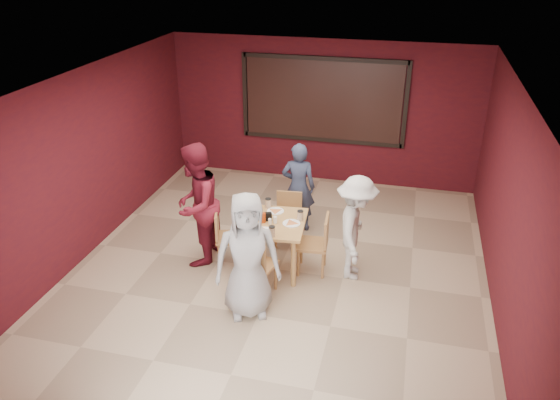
% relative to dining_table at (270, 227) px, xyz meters
% --- Properties ---
extents(floor, '(7.00, 7.00, 0.00)m').
position_rel_dining_table_xyz_m(floor, '(0.14, -0.01, -0.69)').
color(floor, tan).
rests_on(floor, ground).
extents(window_blinds, '(3.00, 0.02, 1.50)m').
position_rel_dining_table_xyz_m(window_blinds, '(0.14, 3.44, 0.96)').
color(window_blinds, black).
extents(dining_table, '(1.09, 1.09, 0.94)m').
position_rel_dining_table_xyz_m(dining_table, '(0.00, 0.00, 0.00)').
color(dining_table, tan).
rests_on(dining_table, floor).
extents(chair_front, '(0.52, 0.52, 0.92)m').
position_rel_dining_table_xyz_m(chair_front, '(-0.01, -0.73, -0.17)').
color(chair_front, '#A56C40').
rests_on(chair_front, floor).
extents(chair_back, '(0.44, 0.44, 0.84)m').
position_rel_dining_table_xyz_m(chair_back, '(0.08, 0.84, -0.22)').
color(chair_back, '#A56C40').
rests_on(chair_back, floor).
extents(chair_left, '(0.52, 0.52, 0.87)m').
position_rel_dining_table_xyz_m(chair_left, '(-0.69, -0.01, -0.20)').
color(chair_left, '#A56C40').
rests_on(chair_left, floor).
extents(chair_right, '(0.47, 0.47, 0.91)m').
position_rel_dining_table_xyz_m(chair_right, '(0.69, 0.08, -0.18)').
color(chair_right, '#A56C40').
rests_on(chair_right, floor).
extents(diner_front, '(0.98, 0.82, 1.72)m').
position_rel_dining_table_xyz_m(diner_front, '(-0.00, -1.08, 0.16)').
color(diner_front, '#A9A9A9').
rests_on(diner_front, floor).
extents(diner_back, '(0.59, 0.41, 1.53)m').
position_rel_dining_table_xyz_m(diner_back, '(0.13, 1.32, 0.07)').
color(diner_back, '#333E5B').
rests_on(diner_back, floor).
extents(diner_left, '(0.73, 0.93, 1.87)m').
position_rel_dining_table_xyz_m(diner_left, '(-1.12, -0.02, 0.24)').
color(diner_left, maroon).
rests_on(diner_left, floor).
extents(diner_right, '(0.63, 1.04, 1.56)m').
position_rel_dining_table_xyz_m(diner_right, '(1.22, 0.12, 0.09)').
color(diner_right, silver).
rests_on(diner_right, floor).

